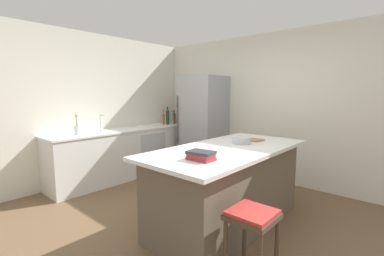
{
  "coord_description": "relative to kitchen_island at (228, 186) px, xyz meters",
  "views": [
    {
      "loc": [
        2.04,
        -2.2,
        1.56
      ],
      "look_at": [
        -0.77,
        0.97,
        1.0
      ],
      "focal_mm": 24.69,
      "sensor_mm": 36.0,
      "label": 1
    }
  ],
  "objects": [
    {
      "name": "ground_plane",
      "position": [
        -0.36,
        -0.33,
        -0.47
      ],
      "size": [
        7.2,
        7.2,
        0.0
      ],
      "primitive_type": "plane",
      "color": "brown"
    },
    {
      "name": "wall_rear",
      "position": [
        -0.36,
        1.92,
        0.83
      ],
      "size": [
        6.0,
        0.1,
        2.6
      ],
      "primitive_type": "cube",
      "color": "silver",
      "rests_on": "ground_plane"
    },
    {
      "name": "wall_left",
      "position": [
        -2.81,
        -0.33,
        0.83
      ],
      "size": [
        0.1,
        6.0,
        2.6
      ],
      "primitive_type": "cube",
      "color": "silver",
      "rests_on": "ground_plane"
    },
    {
      "name": "counter_run_left",
      "position": [
        -2.45,
        0.32,
        -0.02
      ],
      "size": [
        0.64,
        2.92,
        0.9
      ],
      "color": "silver",
      "rests_on": "ground_plane"
    },
    {
      "name": "kitchen_island",
      "position": [
        0.0,
        0.0,
        0.0
      ],
      "size": [
        1.03,
        2.17,
        0.93
      ],
      "color": "brown",
      "rests_on": "ground_plane"
    },
    {
      "name": "refrigerator",
      "position": [
        -1.61,
        1.52,
        0.47
      ],
      "size": [
        0.78,
        0.74,
        1.88
      ],
      "color": "#93969B",
      "rests_on": "ground_plane"
    },
    {
      "name": "bar_stool",
      "position": [
        0.72,
        -0.72,
        0.04
      ],
      "size": [
        0.36,
        0.36,
        0.63
      ],
      "color": "#473828",
      "rests_on": "ground_plane"
    },
    {
      "name": "sink_faucet",
      "position": [
        -2.5,
        -0.19,
        0.59
      ],
      "size": [
        0.15,
        0.05,
        0.3
      ],
      "color": "silver",
      "rests_on": "counter_run_left"
    },
    {
      "name": "flower_vase",
      "position": [
        -2.47,
        -0.63,
        0.53
      ],
      "size": [
        0.09,
        0.09,
        0.33
      ],
      "color": "silver",
      "rests_on": "counter_run_left"
    },
    {
      "name": "soda_bottle",
      "position": [
        -2.53,
        1.68,
        0.58
      ],
      "size": [
        0.08,
        0.08,
        0.37
      ],
      "color": "silver",
      "rests_on": "counter_run_left"
    },
    {
      "name": "syrup_bottle",
      "position": [
        -2.49,
        1.57,
        0.54
      ],
      "size": [
        0.07,
        0.07,
        0.29
      ],
      "color": "#5B3319",
      "rests_on": "counter_run_left"
    },
    {
      "name": "hot_sauce_bottle",
      "position": [
        -2.39,
        1.49,
        0.51
      ],
      "size": [
        0.05,
        0.05,
        0.2
      ],
      "color": "red",
      "rests_on": "counter_run_left"
    },
    {
      "name": "gin_bottle",
      "position": [
        -2.38,
        1.39,
        0.55
      ],
      "size": [
        0.08,
        0.08,
        0.28
      ],
      "color": "#8CB79E",
      "rests_on": "counter_run_left"
    },
    {
      "name": "wine_bottle",
      "position": [
        -2.39,
        1.28,
        0.58
      ],
      "size": [
        0.07,
        0.07,
        0.37
      ],
      "color": "#19381E",
      "rests_on": "counter_run_left"
    },
    {
      "name": "vinegar_bottle",
      "position": [
        -2.43,
        1.2,
        0.55
      ],
      "size": [
        0.05,
        0.05,
        0.32
      ],
      "color": "#994C23",
      "rests_on": "counter_run_left"
    },
    {
      "name": "cookbook_stack",
      "position": [
        0.13,
        -0.66,
        0.5
      ],
      "size": [
        0.27,
        0.21,
        0.09
      ],
      "color": "#A83338",
      "rests_on": "kitchen_island"
    },
    {
      "name": "mixing_bowl",
      "position": [
        -0.01,
        0.31,
        0.5
      ],
      "size": [
        0.24,
        0.24,
        0.08
      ],
      "color": "#B2B5BA",
      "rests_on": "kitchen_island"
    },
    {
      "name": "cutting_board",
      "position": [
        -0.06,
        0.61,
        0.47
      ],
      "size": [
        0.36,
        0.23,
        0.02
      ],
      "color": "#9E7042",
      "rests_on": "kitchen_island"
    }
  ]
}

